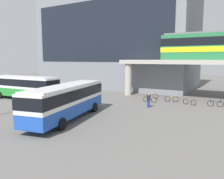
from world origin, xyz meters
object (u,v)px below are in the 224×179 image
(bus_main, at_px, (67,98))
(station_building, at_px, (118,40))
(bicycle_orange, at_px, (172,99))
(bicycle_brown, at_px, (189,102))
(bicycle_red, at_px, (152,96))
(pedestrian_near_building, at_px, (149,101))
(bicycle_silver, at_px, (150,100))
(bus_secondary, at_px, (23,85))
(bicycle_black, at_px, (215,104))

(bus_main, bearing_deg, station_building, 108.46)
(bicycle_orange, bearing_deg, bicycle_brown, -20.63)
(station_building, xyz_separation_m, bicycle_red, (11.93, -12.05, -9.27))
(pedestrian_near_building, bearing_deg, station_building, 127.26)
(station_building, xyz_separation_m, bicycle_silver, (12.63, -14.78, -9.27))
(bicycle_silver, bearing_deg, bus_secondary, -157.84)
(bicycle_red, distance_m, bicycle_orange, 3.20)
(bus_main, xyz_separation_m, bicycle_red, (3.05, 14.53, -1.63))
(bicycle_black, bearing_deg, bicycle_orange, 174.48)
(station_building, height_order, bus_main, station_building)
(station_building, relative_size, bicycle_black, 17.15)
(bicycle_orange, bearing_deg, bicycle_red, 162.53)
(bicycle_brown, height_order, bicycle_orange, same)
(bus_main, xyz_separation_m, bicycle_silver, (3.76, 11.80, -1.63))
(bus_main, bearing_deg, bus_secondary, 157.39)
(bicycle_red, height_order, bicycle_silver, same)
(bicycle_brown, bearing_deg, bus_secondary, -160.51)
(bus_main, height_order, bicycle_black, bus_main)
(station_building, relative_size, bicycle_silver, 17.19)
(bus_secondary, height_order, bicycle_red, bus_secondary)
(bicycle_brown, xyz_separation_m, pedestrian_near_building, (-3.86, -3.94, 0.41))
(bus_main, bearing_deg, bicycle_red, 78.13)
(bus_main, xyz_separation_m, bicycle_brown, (8.58, 12.64, -1.63))
(bus_main, bearing_deg, bicycle_silver, 72.33)
(bicycle_black, height_order, bicycle_orange, same)
(bus_secondary, bearing_deg, bicycle_silver, 22.16)
(pedestrian_near_building, bearing_deg, bus_secondary, -168.47)
(bus_secondary, xyz_separation_m, bicycle_black, (23.93, 7.86, -1.63))
(station_building, xyz_separation_m, bicycle_black, (20.34, -13.53, -9.27))
(station_building, height_order, pedestrian_near_building, station_building)
(bus_secondary, xyz_separation_m, bicycle_red, (15.52, 9.34, -1.63))
(bicycle_black, height_order, bicycle_silver, same)
(bicycle_brown, distance_m, bicycle_silver, 4.90)
(station_building, distance_m, bicycle_black, 26.13)
(bus_main, xyz_separation_m, bicycle_orange, (6.11, 13.57, -1.63))
(bicycle_red, xyz_separation_m, bicycle_black, (8.41, -1.48, 0.00))
(bicycle_silver, bearing_deg, station_building, 130.52)
(bicycle_red, bearing_deg, station_building, 134.71)
(bicycle_orange, bearing_deg, station_building, 139.03)
(station_building, xyz_separation_m, pedestrian_near_building, (13.60, -17.88, -8.87))
(station_building, height_order, bicycle_brown, station_building)
(station_building, distance_m, bicycle_brown, 24.19)
(bus_secondary, bearing_deg, bicycle_red, 31.04)
(bus_secondary, distance_m, bicycle_silver, 17.60)
(bicycle_silver, bearing_deg, pedestrian_near_building, -72.67)
(bus_main, height_order, pedestrian_near_building, bus_main)
(station_building, height_order, bicycle_black, station_building)
(bicycle_black, distance_m, bicycle_orange, 5.38)
(bicycle_red, xyz_separation_m, pedestrian_near_building, (1.67, -5.83, 0.41))
(station_building, xyz_separation_m, bus_main, (8.87, -26.58, -7.64))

